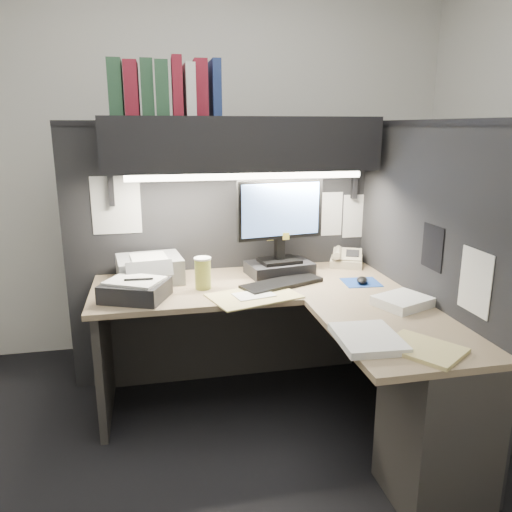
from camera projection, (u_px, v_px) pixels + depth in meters
name	position (u px, v px, depth m)	size (l,w,h in m)	color
floor	(247.00, 458.00, 2.48)	(3.50, 3.50, 0.00)	black
wall_back	(206.00, 162.00, 3.56)	(3.50, 0.04, 2.70)	silver
wall_front	(439.00, 303.00, 0.72)	(3.50, 0.04, 2.70)	silver
partition_back	(223.00, 256.00, 3.16)	(1.90, 0.06, 1.60)	black
partition_right	(421.00, 281.00, 2.64)	(0.06, 1.50, 1.60)	black
desk	(331.00, 369.00, 2.45)	(1.70, 1.53, 0.73)	#93795D
overhead_shelf	(242.00, 144.00, 2.83)	(1.55, 0.34, 0.30)	black
task_light_tube	(247.00, 176.00, 2.75)	(0.04, 0.04, 1.32)	white
monitor	(280.00, 238.00, 2.96)	(0.53, 0.29, 0.57)	black
keyboard	(282.00, 283.00, 2.80)	(0.48, 0.16, 0.02)	black
mousepad	(361.00, 282.00, 2.85)	(0.20, 0.18, 0.00)	navy
mouse	(362.00, 280.00, 2.83)	(0.06, 0.10, 0.04)	black
telephone	(346.00, 259.00, 3.20)	(0.20, 0.21, 0.08)	#B8AC8E
coffee_cup	(203.00, 274.00, 2.73)	(0.09, 0.09, 0.17)	#CCC851
printer	(150.00, 269.00, 2.87)	(0.36, 0.30, 0.14)	gray
notebook_stack	(135.00, 290.00, 2.57)	(0.31, 0.26, 0.09)	black
open_folder	(254.00, 296.00, 2.62)	(0.45, 0.29, 0.01)	#CEBE74
paper_stack_a	(403.00, 301.00, 2.48)	(0.25, 0.21, 0.05)	white
paper_stack_b	(368.00, 338.00, 2.06)	(0.25, 0.31, 0.03)	white
manila_stack	(423.00, 349.00, 1.99)	(0.23, 0.29, 0.02)	#CEBE74
binder_row	(165.00, 89.00, 2.68)	(0.59, 0.26, 0.30)	#23472F
pinned_papers	(300.00, 225.00, 2.83)	(1.76, 1.31, 0.51)	white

